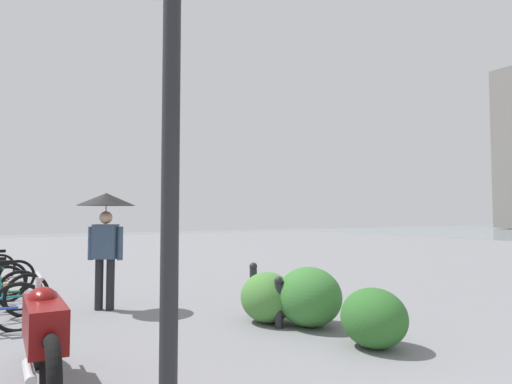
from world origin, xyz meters
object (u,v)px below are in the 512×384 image
(bollard_mid, at_px, (253,288))
(motorcycle, at_px, (43,334))
(bollard_near, at_px, (279,301))
(lamppost, at_px, (171,100))
(pedestrian, at_px, (106,217))

(bollard_mid, bearing_deg, motorcycle, 113.20)
(motorcycle, distance_m, bollard_near, 3.23)
(lamppost, height_order, bollard_near, lamppost)
(lamppost, distance_m, motorcycle, 2.62)
(lamppost, height_order, bollard_mid, lamppost)
(motorcycle, bearing_deg, pedestrian, -22.59)
(pedestrian, xyz_separation_m, bollard_near, (-2.61, -1.86, -1.21))
(motorcycle, bearing_deg, bollard_mid, -66.80)
(motorcycle, xyz_separation_m, bollard_mid, (1.40, -3.26, -0.05))
(pedestrian, relative_size, bollard_mid, 2.34)
(bollard_mid, bearing_deg, lamppost, 138.52)
(motorcycle, relative_size, pedestrian, 1.07)
(bollard_near, bearing_deg, motorcycle, 100.11)
(lamppost, bearing_deg, motorcycle, 24.40)
(lamppost, xyz_separation_m, pedestrian, (4.69, -0.63, -0.93))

